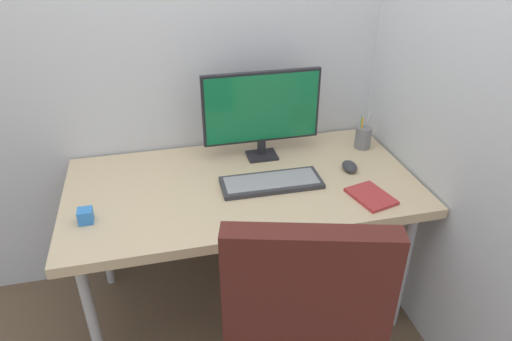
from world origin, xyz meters
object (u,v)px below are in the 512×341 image
(mouse, at_px, (350,166))
(pen_holder, at_px, (363,137))
(office_chair, at_px, (299,337))
(monitor, at_px, (262,110))
(keyboard, at_px, (271,182))
(notebook, at_px, (371,196))
(desk_clamp_accessory, at_px, (85,216))

(mouse, xyz_separation_m, pen_holder, (0.16, 0.20, 0.04))
(office_chair, relative_size, monitor, 2.00)
(keyboard, height_order, notebook, keyboard)
(monitor, xyz_separation_m, pen_holder, (0.52, -0.03, -0.19))
(office_chair, height_order, notebook, office_chair)
(mouse, bearing_deg, office_chair, -119.32)
(notebook, distance_m, desk_clamp_accessory, 1.16)
(monitor, bearing_deg, office_chair, -96.54)
(keyboard, distance_m, desk_clamp_accessory, 0.78)
(monitor, distance_m, pen_holder, 0.55)
(office_chair, height_order, monitor, monitor)
(monitor, xyz_separation_m, desk_clamp_accessory, (-0.79, -0.37, -0.22))
(pen_holder, bearing_deg, monitor, 176.74)
(notebook, bearing_deg, desk_clamp_accessory, 160.92)
(monitor, distance_m, notebook, 0.64)
(keyboard, xyz_separation_m, desk_clamp_accessory, (-0.77, -0.10, 0.02))
(mouse, bearing_deg, keyboard, -170.12)
(monitor, bearing_deg, pen_holder, -3.26)
(office_chair, bearing_deg, keyboard, 82.80)
(monitor, xyz_separation_m, mouse, (0.36, -0.23, -0.22))
(pen_holder, relative_size, notebook, 1.00)
(mouse, bearing_deg, notebook, -87.70)
(monitor, distance_m, desk_clamp_accessory, 0.90)
(pen_holder, bearing_deg, desk_clamp_accessory, -165.54)
(mouse, xyz_separation_m, notebook, (-0.01, -0.24, -0.01))
(monitor, distance_m, keyboard, 0.36)
(mouse, distance_m, desk_clamp_accessory, 1.17)
(keyboard, relative_size, notebook, 2.31)
(monitor, height_order, notebook, monitor)
(monitor, relative_size, pen_holder, 2.91)
(office_chair, bearing_deg, notebook, 46.32)
(mouse, bearing_deg, monitor, 151.36)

